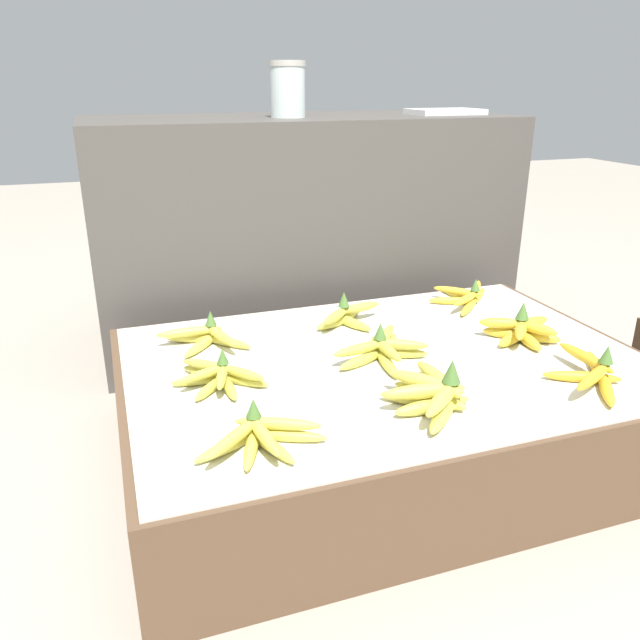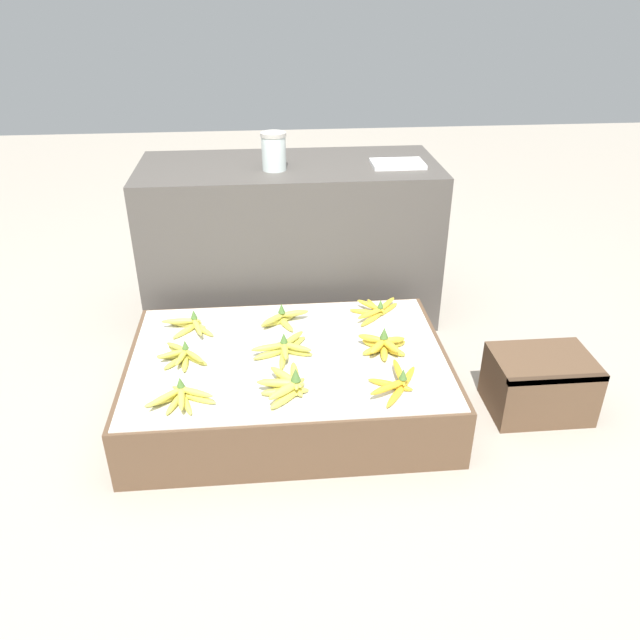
{
  "view_description": "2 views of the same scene",
  "coord_description": "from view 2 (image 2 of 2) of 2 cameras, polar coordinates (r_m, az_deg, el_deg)",
  "views": [
    {
      "loc": [
        -0.59,
        -1.22,
        0.87
      ],
      "look_at": [
        -0.15,
        0.07,
        0.34
      ],
      "focal_mm": 35.0,
      "sensor_mm": 36.0,
      "label": 1
    },
    {
      "loc": [
        -0.06,
        -2.04,
        1.55
      ],
      "look_at": [
        0.13,
        0.03,
        0.38
      ],
      "focal_mm": 35.0,
      "sensor_mm": 36.0,
      "label": 2
    }
  ],
  "objects": [
    {
      "name": "banana_bunch_middle_left",
      "position": [
        2.43,
        -12.54,
        -3.2
      ],
      "size": [
        0.2,
        0.2,
        0.08
      ],
      "color": "gold",
      "rests_on": "display_platform"
    },
    {
      "name": "banana_bunch_front_midleft",
      "position": [
        2.2,
        -2.96,
        -5.91
      ],
      "size": [
        0.18,
        0.25,
        0.11
      ],
      "color": "#DBCC4C",
      "rests_on": "display_platform"
    },
    {
      "name": "banana_bunch_back_midleft",
      "position": [
        2.61,
        -3.36,
        0.18
      ],
      "size": [
        0.21,
        0.18,
        0.09
      ],
      "color": "gold",
      "rests_on": "display_platform"
    },
    {
      "name": "wooden_crate",
      "position": [
        2.62,
        19.42,
        -5.52
      ],
      "size": [
        0.38,
        0.28,
        0.24
      ],
      "color": "brown",
      "rests_on": "ground_plane"
    },
    {
      "name": "foam_tray_white",
      "position": [
        2.98,
        7.12,
        13.99
      ],
      "size": [
        0.24,
        0.16,
        0.02
      ],
      "color": "white",
      "rests_on": "back_vendor_table"
    },
    {
      "name": "banana_bunch_front_left",
      "position": [
        2.2,
        -12.63,
        -6.88
      ],
      "size": [
        0.25,
        0.17,
        0.08
      ],
      "color": "#DBCC4C",
      "rests_on": "display_platform"
    },
    {
      "name": "banana_bunch_back_left",
      "position": [
        2.62,
        -11.72,
        -0.47
      ],
      "size": [
        0.23,
        0.17,
        0.09
      ],
      "color": "#DBCC4C",
      "rests_on": "display_platform"
    },
    {
      "name": "ground_plane",
      "position": [
        2.56,
        -2.81,
        -7.87
      ],
      "size": [
        10.0,
        10.0,
        0.0
      ],
      "primitive_type": "plane",
      "color": "#A89E8E"
    },
    {
      "name": "back_vendor_table",
      "position": [
        3.11,
        -2.7,
        7.27
      ],
      "size": [
        1.4,
        0.6,
        0.76
      ],
      "color": "#4C4742",
      "rests_on": "ground_plane"
    },
    {
      "name": "banana_bunch_front_midright",
      "position": [
        2.23,
        7.06,
        -5.7
      ],
      "size": [
        0.21,
        0.26,
        0.09
      ],
      "color": "gold",
      "rests_on": "display_platform"
    },
    {
      "name": "banana_bunch_middle_midleft",
      "position": [
        2.41,
        -3.2,
        -2.6
      ],
      "size": [
        0.24,
        0.23,
        0.09
      ],
      "color": "gold",
      "rests_on": "display_platform"
    },
    {
      "name": "display_platform",
      "position": [
        2.49,
        -2.88,
        -5.6
      ],
      "size": [
        1.24,
        0.85,
        0.25
      ],
      "color": "brown",
      "rests_on": "ground_plane"
    },
    {
      "name": "banana_bunch_middle_midright",
      "position": [
        2.43,
        5.81,
        -2.29
      ],
      "size": [
        0.2,
        0.17,
        0.1
      ],
      "color": "gold",
      "rests_on": "display_platform"
    },
    {
      "name": "glass_jar",
      "position": [
        2.88,
        -4.25,
        15.14
      ],
      "size": [
        0.11,
        0.11,
        0.17
      ],
      "color": "silver",
      "rests_on": "back_vendor_table"
    },
    {
      "name": "banana_bunch_back_midright",
      "position": [
        2.69,
        5.1,
        0.94
      ],
      "size": [
        0.23,
        0.24,
        0.08
      ],
      "color": "gold",
      "rests_on": "display_platform"
    }
  ]
}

